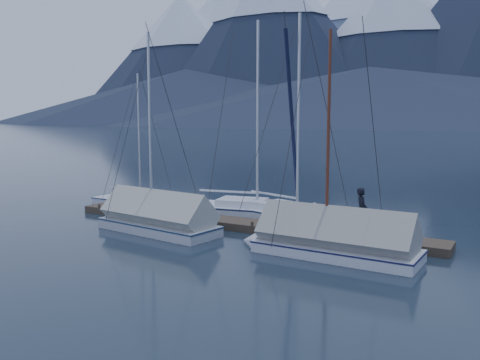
% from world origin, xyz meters
% --- Properties ---
extents(ground, '(1000.00, 1000.00, 0.00)m').
position_xyz_m(ground, '(0.00, 0.00, 0.00)').
color(ground, black).
rests_on(ground, ground).
extents(dock, '(18.00, 1.50, 0.54)m').
position_xyz_m(dock, '(0.00, 2.00, 0.11)').
color(dock, '#382D23').
rests_on(dock, ground).
extents(mooring_posts, '(15.12, 1.52, 0.35)m').
position_xyz_m(mooring_posts, '(-0.50, 2.00, 0.35)').
color(mooring_posts, '#382D23').
rests_on(mooring_posts, ground).
extents(sailboat_open_left, '(6.19, 2.64, 8.12)m').
position_xyz_m(sailboat_open_left, '(-7.24, 4.15, 0.14)').
color(sailboat_open_left, silver).
rests_on(sailboat_open_left, ground).
extents(sailboat_open_mid, '(8.33, 3.91, 10.64)m').
position_xyz_m(sailboat_open_mid, '(-0.04, 4.93, 0.19)').
color(sailboat_open_mid, white).
rests_on(sailboat_open_mid, ground).
extents(sailboat_open_right, '(8.34, 4.73, 10.64)m').
position_xyz_m(sailboat_open_right, '(2.39, 4.03, 0.19)').
color(sailboat_open_right, silver).
rests_on(sailboat_open_right, ground).
extents(sailboat_covered_near, '(6.95, 2.97, 8.93)m').
position_xyz_m(sailboat_covered_near, '(4.82, -0.40, 0.45)').
color(sailboat_covered_near, silver).
rests_on(sailboat_covered_near, ground).
extents(sailboat_covered_far, '(6.93, 3.05, 9.43)m').
position_xyz_m(sailboat_covered_far, '(-3.24, -0.39, 0.46)').
color(sailboat_covered_far, silver).
rests_on(sailboat_covered_far, ground).
extents(person, '(0.64, 0.78, 1.83)m').
position_xyz_m(person, '(5.43, 2.44, 1.26)').
color(person, black).
rests_on(person, dock).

